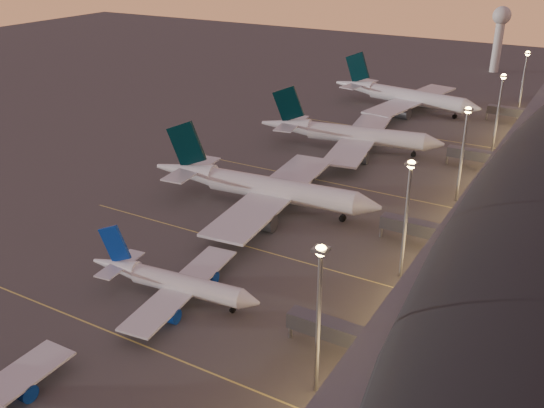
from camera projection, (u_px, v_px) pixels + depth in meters
The scene contains 8 objects.
ground at pixel (141, 323), 111.94m from camera, with size 700.00×700.00×0.00m, color #3F3D3B.
airliner_narrow_north at pixel (173, 282), 118.30m from camera, with size 37.77×33.92×13.48m.
airliner_wide_near at pixel (262, 187), 157.48m from camera, with size 64.48×59.00×20.62m.
airliner_wide_mid at pixel (349, 134), 199.32m from camera, with size 61.45×56.64×19.70m.
airliner_wide_far at pixel (404, 96), 244.93m from camera, with size 64.58×59.52×20.70m.
light_masts at pixel (443, 162), 139.61m from camera, with size 2.20×217.20×25.90m.
radar_tower at pixel (500, 28), 303.63m from camera, with size 9.00×9.00×32.50m.
lane_markings at pixel (254, 237), 143.51m from camera, with size 90.00×180.36×0.00m.
Camera 1 is at (67.58, -68.41, 66.00)m, focal length 40.00 mm.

